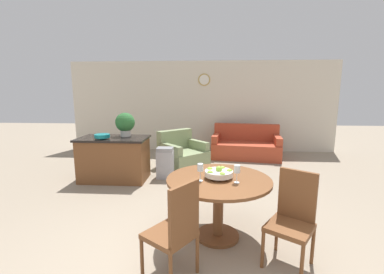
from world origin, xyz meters
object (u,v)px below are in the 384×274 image
at_px(fruit_bowl, 219,173).
at_px(armchair, 182,155).
at_px(wine_glass_right, 237,170).
at_px(potted_plant, 125,123).
at_px(trash_bin, 165,163).
at_px(kitchen_island, 114,159).
at_px(teal_bowl, 102,136).
at_px(dining_chair_near_right, 293,215).
at_px(couch, 246,146).
at_px(dining_table, 218,192).
at_px(wine_glass_left, 200,168).
at_px(dining_chair_near_left, 176,228).

distance_m(fruit_bowl, armchair, 3.17).
relative_size(wine_glass_right, armchair, 0.16).
xyz_separation_m(potted_plant, trash_bin, (0.81, 0.01, -0.83)).
xyz_separation_m(kitchen_island, teal_bowl, (-0.15, -0.18, 0.50)).
xyz_separation_m(dining_chair_near_right, wine_glass_right, (-0.55, 0.29, 0.39)).
relative_size(dining_chair_near_right, kitchen_island, 0.72).
bearing_deg(fruit_bowl, trash_bin, 115.29).
relative_size(potted_plant, couch, 0.25).
relative_size(dining_table, armchair, 0.97).
bearing_deg(potted_plant, wine_glass_left, -54.46).
distance_m(trash_bin, armchair, 0.89).
distance_m(dining_chair_near_right, wine_glass_left, 1.10).
relative_size(dining_chair_near_right, fruit_bowl, 2.92).
relative_size(trash_bin, couch, 0.34).
distance_m(dining_chair_near_right, couch, 4.52).
relative_size(kitchen_island, potted_plant, 2.81).
xyz_separation_m(dining_table, teal_bowl, (-2.20, 1.83, 0.35)).
distance_m(wine_glass_right, kitchen_island, 3.15).
height_order(wine_glass_right, trash_bin, wine_glass_right).
bearing_deg(potted_plant, kitchen_island, -141.37).
bearing_deg(fruit_bowl, wine_glass_left, -153.78).
distance_m(kitchen_island, armchair, 1.65).
bearing_deg(potted_plant, dining_chair_near_left, -64.08).
relative_size(wine_glass_right, potted_plant, 0.43).
distance_m(wine_glass_left, trash_bin, 2.50).
height_order(dining_table, couch, couch).
distance_m(potted_plant, couch, 3.46).
bearing_deg(armchair, trash_bin, -150.92).
xyz_separation_m(dining_chair_near_left, kitchen_island, (-1.62, 2.76, -0.08)).
relative_size(wine_glass_right, teal_bowl, 0.71).
xyz_separation_m(wine_glass_right, armchair, (-0.96, 3.17, -0.63)).
height_order(wine_glass_left, potted_plant, potted_plant).
xyz_separation_m(dining_chair_near_right, fruit_bowl, (-0.75, 0.43, 0.30)).
xyz_separation_m(dining_table, wine_glass_right, (0.20, -0.14, 0.33)).
bearing_deg(dining_chair_near_left, fruit_bowl, 5.43).
xyz_separation_m(dining_chair_near_left, dining_chair_near_right, (1.18, 0.33, 0.00)).
xyz_separation_m(dining_chair_near_right, wine_glass_left, (-0.97, 0.32, 0.39)).
bearing_deg(armchair, couch, -10.95).
xyz_separation_m(dining_chair_near_right, teal_bowl, (-2.96, 2.26, 0.41)).
distance_m(dining_table, trash_bin, 2.43).
distance_m(dining_chair_near_left, potted_plant, 3.31).
bearing_deg(kitchen_island, dining_chair_near_right, -40.96).
xyz_separation_m(dining_table, fruit_bowl, (-0.00, 0.00, 0.24)).
height_order(trash_bin, couch, couch).
height_order(dining_chair_near_left, wine_glass_right, dining_chair_near_left).
relative_size(dining_chair_near_right, wine_glass_right, 4.75).
bearing_deg(wine_glass_right, fruit_bowl, 144.77).
distance_m(fruit_bowl, kitchen_island, 2.90).
height_order(fruit_bowl, wine_glass_right, wine_glass_right).
xyz_separation_m(wine_glass_right, trash_bin, (-1.23, 2.33, -0.60)).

